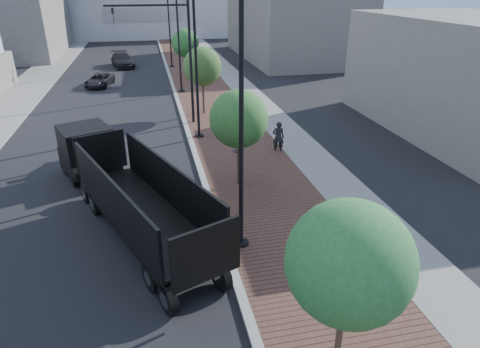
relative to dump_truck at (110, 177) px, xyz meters
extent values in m
cube|color=#4C2D23|center=(7.68, 25.55, -1.21)|extent=(7.00, 140.00, 0.12)
cube|color=slate|center=(10.38, 25.55, -1.20)|extent=(2.40, 140.00, 0.13)
cube|color=gray|center=(4.18, 25.55, -1.20)|extent=(0.30, 140.00, 0.14)
cube|color=slate|center=(-8.82, 25.55, -1.21)|extent=(4.00, 140.00, 0.12)
cube|color=black|center=(-1.25, 3.08, 0.21)|extent=(2.87, 2.91, 2.26)
cube|color=black|center=(-1.81, 4.47, -0.53)|extent=(2.10, 1.19, 1.13)
cube|color=black|center=(-0.69, 1.69, -0.35)|extent=(2.28, 1.46, 0.43)
cube|color=black|center=(1.38, -3.41, -0.35)|extent=(4.95, 8.20, 0.30)
cube|color=black|center=(1.38, -3.41, 0.00)|extent=(5.03, 8.23, 0.10)
cube|color=black|center=(0.38, -3.82, 0.87)|extent=(3.11, 7.45, 1.74)
cube|color=black|center=(2.39, -3.00, 0.87)|extent=(3.11, 7.45, 1.74)
cube|color=black|center=(3.09, -7.61, 0.87)|extent=(2.05, 0.92, 1.74)
cube|color=black|center=(-0.32, 0.80, 0.87)|extent=(2.05, 0.92, 1.74)
cylinder|color=black|center=(-1.87, 2.18, -0.79)|extent=(0.60, 0.98, 0.96)
cylinder|color=silver|center=(-1.87, 2.18, -0.79)|extent=(0.47, 0.59, 0.52)
cylinder|color=black|center=(-0.18, 2.87, -0.79)|extent=(0.60, 0.98, 0.96)
cylinder|color=silver|center=(-0.18, 2.87, -0.79)|extent=(0.47, 0.59, 0.52)
cylinder|color=black|center=(-2.47, 3.66, -0.79)|extent=(0.60, 0.98, 0.96)
cylinder|color=silver|center=(-2.47, 3.66, -0.79)|extent=(0.47, 0.59, 0.52)
cylinder|color=black|center=(-0.78, 4.35, -0.79)|extent=(0.60, 0.98, 0.96)
cylinder|color=silver|center=(-0.78, 4.35, -0.79)|extent=(0.47, 0.59, 0.52)
cylinder|color=black|center=(1.97, -7.27, -0.79)|extent=(0.60, 0.98, 0.96)
cylinder|color=silver|center=(1.97, -7.27, -0.79)|extent=(0.47, 0.59, 0.52)
cylinder|color=black|center=(3.66, -6.58, -0.79)|extent=(0.60, 0.98, 0.96)
cylinder|color=silver|center=(3.66, -6.58, -0.79)|extent=(0.47, 0.59, 0.52)
cylinder|color=black|center=(1.52, -6.16, -0.79)|extent=(0.60, 0.98, 0.96)
cylinder|color=silver|center=(1.52, -6.16, -0.79)|extent=(0.47, 0.59, 0.52)
cylinder|color=black|center=(3.21, -5.47, -0.79)|extent=(0.60, 0.98, 0.96)
cylinder|color=silver|center=(3.21, -5.47, -0.79)|extent=(0.47, 0.59, 0.52)
cylinder|color=black|center=(-0.67, -0.79, -0.79)|extent=(0.60, 0.98, 0.96)
cylinder|color=silver|center=(-0.67, -0.79, -0.79)|extent=(0.47, 0.59, 0.52)
cylinder|color=black|center=(1.03, -0.10, -0.79)|extent=(0.60, 0.98, 0.96)
cylinder|color=silver|center=(1.03, -0.10, -0.79)|extent=(0.47, 0.59, 0.52)
cylinder|color=black|center=(-1.12, 0.33, -0.79)|extent=(0.60, 0.98, 0.96)
cylinder|color=silver|center=(-1.12, 0.33, -0.79)|extent=(0.47, 0.59, 0.52)
cylinder|color=black|center=(0.57, 1.01, -0.79)|extent=(0.60, 0.98, 0.96)
cylinder|color=silver|center=(0.57, 1.01, -0.79)|extent=(0.47, 0.59, 0.52)
imported|color=silver|center=(-1.11, 4.13, -0.57)|extent=(2.05, 4.40, 1.40)
imported|color=black|center=(-2.45, 23.72, -0.70)|extent=(2.75, 4.38, 1.13)
imported|color=black|center=(-0.66, 33.41, -0.51)|extent=(3.04, 5.52, 1.52)
imported|color=black|center=(8.86, 4.18, -0.35)|extent=(0.75, 0.58, 1.83)
cylinder|color=black|center=(4.78, -4.45, -1.17)|extent=(0.56, 0.56, 0.20)
cylinder|color=black|center=(4.78, -4.45, 3.35)|extent=(0.16, 0.16, 9.00)
cylinder|color=black|center=(4.78, 7.55, -1.17)|extent=(0.56, 0.56, 0.20)
cylinder|color=black|center=(4.78, 7.55, 3.35)|extent=(0.16, 0.16, 9.00)
cylinder|color=black|center=(4.78, 19.55, -1.17)|extent=(0.56, 0.56, 0.20)
cylinder|color=black|center=(4.78, 19.55, 3.35)|extent=(0.16, 0.16, 9.00)
cylinder|color=black|center=(4.78, 31.55, -1.17)|extent=(0.56, 0.56, 0.20)
cylinder|color=black|center=(4.78, 31.55, 3.35)|extent=(0.16, 0.16, 9.00)
cylinder|color=black|center=(4.78, 10.55, 2.73)|extent=(0.18, 0.18, 8.00)
cylinder|color=black|center=(2.28, 10.55, 6.33)|extent=(5.00, 0.12, 0.12)
imported|color=black|center=(0.28, 10.55, 5.73)|extent=(0.16, 0.20, 1.00)
cylinder|color=#382619|center=(5.78, -10.45, 0.37)|extent=(0.16, 0.16, 3.26)
sphere|color=#216127|center=(5.78, -10.45, 2.23)|extent=(2.77, 2.77, 2.77)
sphere|color=#216127|center=(6.18, -10.15, 2.00)|extent=(1.94, 1.94, 1.94)
sphere|color=#216127|center=(5.48, -10.75, 2.56)|extent=(1.66, 1.66, 1.66)
cylinder|color=#382619|center=(5.78, 0.55, 0.28)|extent=(0.16, 0.16, 3.08)
sphere|color=#24561D|center=(5.78, 0.55, 2.04)|extent=(2.64, 2.64, 2.64)
sphere|color=#24561D|center=(6.18, 0.85, 1.82)|extent=(1.85, 1.85, 1.85)
sphere|color=#24561D|center=(5.48, 0.25, 2.35)|extent=(1.59, 1.59, 1.59)
cylinder|color=#382619|center=(5.78, 12.55, 0.36)|extent=(0.16, 0.16, 3.25)
sphere|color=#2D521C|center=(5.78, 12.55, 2.22)|extent=(2.69, 2.69, 2.69)
sphere|color=#2D521C|center=(6.18, 12.85, 1.99)|extent=(1.89, 1.89, 1.89)
sphere|color=#2D521C|center=(5.48, 12.25, 2.54)|extent=(1.62, 1.62, 1.62)
cylinder|color=#382619|center=(5.78, 24.55, 0.39)|extent=(0.16, 0.16, 3.30)
sphere|color=#1B501B|center=(5.78, 24.55, 2.28)|extent=(2.62, 2.62, 2.62)
sphere|color=#1B501B|center=(6.18, 24.85, 2.04)|extent=(1.84, 1.84, 1.84)
sphere|color=#1B501B|center=(5.48, 24.25, 2.61)|extent=(1.57, 1.57, 1.57)
cube|color=#A8ABB2|center=(2.18, 70.55, 2.73)|extent=(50.00, 28.00, 8.00)
cube|color=#5E5B54|center=(-15.82, 45.55, 3.73)|extent=(14.00, 20.00, 10.00)
cube|color=#65625B|center=(20.18, 35.55, 2.73)|extent=(12.00, 22.00, 8.00)
cube|color=#67645D|center=(22.18, 5.55, 2.23)|extent=(10.00, 16.00, 7.00)
cube|color=black|center=(6.58, -6.45, -1.14)|extent=(0.50, 0.50, 0.02)
cube|color=black|center=(6.58, 4.55, -1.14)|extent=(0.50, 0.50, 0.02)
camera|label=1|loc=(1.97, -16.97, 7.63)|focal=31.15mm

